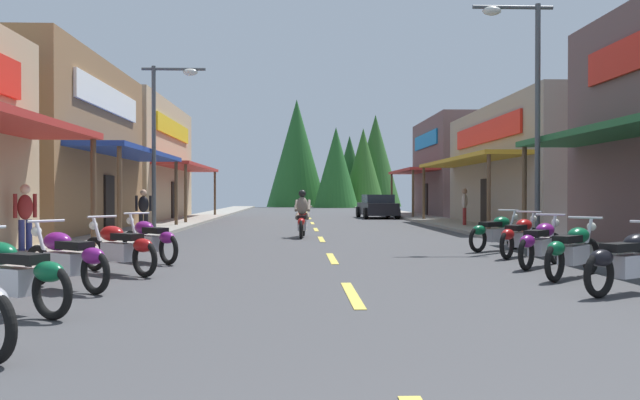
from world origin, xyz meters
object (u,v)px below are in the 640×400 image
(pedestrian_waiting, at_px, (465,205))
(streetlamp_left, at_px, (164,124))
(motorcycle_parked_right_1, at_px, (629,260))
(parked_car_curbside, at_px, (377,207))
(pedestrian_by_shop, at_px, (143,209))
(pedestrian_browsing, at_px, (25,214))
(streetlamp_right, at_px, (526,90))
(motorcycle_parked_right_5, at_px, (496,232))
(motorcycle_parked_left_4, at_px, (150,239))
(motorcycle_parked_right_2, at_px, (573,250))
(motorcycle_parked_left_1, at_px, (11,274))
(motorcycle_parked_right_3, at_px, (541,242))
(motorcycle_parked_left_2, at_px, (66,257))
(rider_cruising_lead, at_px, (302,218))
(motorcycle_parked_right_4, at_px, (520,236))
(motorcycle_parked_left_3, at_px, (120,247))

(pedestrian_waiting, bearing_deg, streetlamp_left, 41.90)
(motorcycle_parked_right_1, xyz_separation_m, pedestrian_waiting, (2.35, 17.97, 0.48))
(streetlamp_left, xyz_separation_m, parked_car_curbside, (9.31, 15.99, -3.12))
(streetlamp_left, distance_m, pedestrian_by_shop, 3.04)
(streetlamp_left, height_order, pedestrian_browsing, streetlamp_left)
(streetlamp_right, xyz_separation_m, motorcycle_parked_right_5, (-1.07, -0.90, -3.71))
(motorcycle_parked_left_4, distance_m, parked_car_curbside, 25.68)
(motorcycle_parked_right_2, distance_m, pedestrian_waiting, 16.46)
(streetlamp_left, xyz_separation_m, pedestrian_by_shop, (-0.81, 0.48, -2.89))
(motorcycle_parked_left_4, height_order, pedestrian_by_shop, pedestrian_by_shop)
(motorcycle_parked_left_1, relative_size, pedestrian_by_shop, 1.18)
(motorcycle_parked_left_4, distance_m, pedestrian_by_shop, 9.21)
(motorcycle_parked_right_1, xyz_separation_m, motorcycle_parked_right_3, (-0.01, 3.34, 0.00))
(streetlamp_left, xyz_separation_m, motorcycle_parked_left_4, (1.41, -8.45, -3.32))
(parked_car_curbside, bearing_deg, pedestrian_browsing, 151.00)
(motorcycle_parked_right_3, relative_size, parked_car_curbside, 0.38)
(motorcycle_parked_right_3, xyz_separation_m, motorcycle_parked_left_2, (-8.21, -2.69, 0.00))
(motorcycle_parked_right_2, relative_size, motorcycle_parked_left_1, 0.85)
(motorcycle_parked_right_2, xyz_separation_m, motorcycle_parked_right_5, (0.32, 5.24, 0.00))
(motorcycle_parked_right_1, relative_size, motorcycle_parked_right_3, 1.13)
(motorcycle_parked_left_2, relative_size, motorcycle_parked_left_4, 1.07)
(motorcycle_parked_right_5, bearing_deg, motorcycle_parked_right_2, -129.77)
(motorcycle_parked_right_1, bearing_deg, pedestrian_by_shop, 95.60)
(rider_cruising_lead, bearing_deg, parked_car_curbside, -11.85)
(pedestrian_by_shop, relative_size, pedestrian_browsing, 0.96)
(motorcycle_parked_right_5, bearing_deg, streetlamp_left, 111.18)
(motorcycle_parked_left_1, xyz_separation_m, motorcycle_parked_left_2, (-0.04, 1.95, 0.00))
(motorcycle_parked_left_2, height_order, parked_car_curbside, parked_car_curbside)
(motorcycle_parked_left_4, bearing_deg, pedestrian_by_shop, -29.36)
(motorcycle_parked_right_4, bearing_deg, streetlamp_right, 19.30)
(streetlamp_right, relative_size, motorcycle_parked_right_1, 3.45)
(motorcycle_parked_right_2, relative_size, motorcycle_parked_left_3, 0.94)
(motorcycle_parked_right_1, bearing_deg, motorcycle_parked_left_3, 131.03)
(motorcycle_parked_left_3, xyz_separation_m, rider_cruising_lead, (3.36, 9.58, 0.17))
(rider_cruising_lead, height_order, pedestrian_browsing, pedestrian_browsing)
(motorcycle_parked_right_5, bearing_deg, motorcycle_parked_right_1, -128.29)
(pedestrian_browsing, bearing_deg, streetlamp_left, 113.28)
(streetlamp_right, distance_m, motorcycle_parked_right_3, 5.99)
(rider_cruising_lead, bearing_deg, streetlamp_left, 82.90)
(streetlamp_left, relative_size, rider_cruising_lead, 2.70)
(pedestrian_waiting, bearing_deg, motorcycle_parked_left_3, 75.04)
(streetlamp_right, xyz_separation_m, motorcycle_parked_right_3, (-1.32, -4.51, -3.71))
(motorcycle_parked_left_2, distance_m, rider_cruising_lead, 12.04)
(motorcycle_parked_right_3, relative_size, rider_cruising_lead, 0.78)
(motorcycle_parked_right_2, distance_m, motorcycle_parked_right_5, 5.25)
(pedestrian_browsing, bearing_deg, motorcycle_parked_right_2, 16.26)
(motorcycle_parked_right_3, bearing_deg, pedestrian_waiting, 32.48)
(streetlamp_left, xyz_separation_m, motorcycle_parked_left_2, (1.05, -12.35, -3.32))
(motorcycle_parked_right_4, height_order, motorcycle_parked_left_1, same)
(streetlamp_left, bearing_deg, pedestrian_waiting, 23.15)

